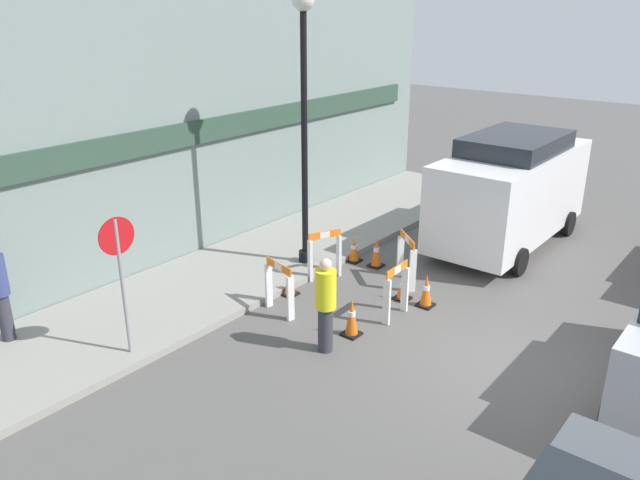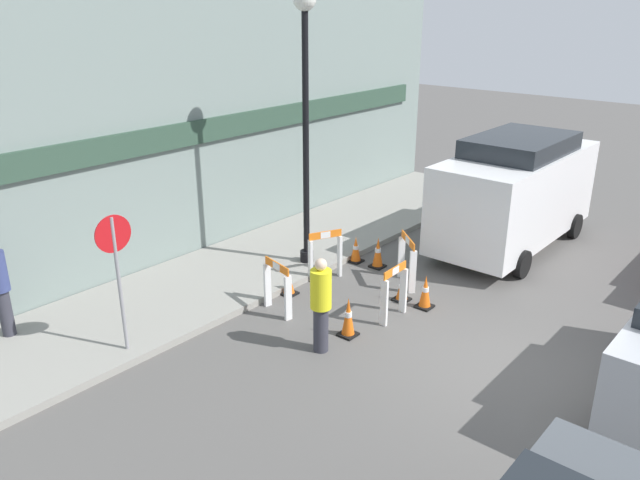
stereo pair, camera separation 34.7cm
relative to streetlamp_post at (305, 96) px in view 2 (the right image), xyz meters
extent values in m
plane|color=#565451|center=(-0.96, -5.05, -3.68)|extent=(60.00, 60.00, 0.00)
cube|color=gray|center=(-0.96, 0.89, -3.61)|extent=(18.00, 2.87, 0.13)
cube|color=gray|center=(-0.96, 2.40, -0.93)|extent=(18.00, 0.12, 5.50)
cube|color=#2D4738|center=(-0.96, 2.29, -0.88)|extent=(16.20, 0.10, 0.50)
cylinder|color=black|center=(0.00, 0.00, -3.43)|extent=(0.29, 0.29, 0.24)
cylinder|color=black|center=(0.00, 0.00, -0.97)|extent=(0.13, 0.13, 5.15)
cylinder|color=gray|center=(-4.64, -0.19, -2.41)|extent=(0.06, 0.06, 2.27)
cylinder|color=red|center=(-4.64, -0.19, -1.55)|extent=(0.60, 0.05, 0.60)
cube|color=white|center=(0.37, -2.45, -3.23)|extent=(0.14, 0.13, 0.89)
cube|color=white|center=(0.88, -1.86, -3.23)|extent=(0.14, 0.13, 0.89)
cube|color=orange|center=(0.63, -2.15, -2.71)|extent=(0.56, 0.66, 0.15)
cube|color=white|center=(0.63, -2.15, -2.71)|extent=(0.19, 0.21, 0.14)
cube|color=white|center=(0.09, -0.84, -3.23)|extent=(0.11, 0.14, 0.89)
cube|color=white|center=(-0.51, -0.56, -3.23)|extent=(0.11, 0.14, 0.89)
cube|color=orange|center=(-0.21, -0.70, -2.71)|extent=(0.66, 0.33, 0.15)
cube|color=white|center=(-0.21, -0.70, -2.71)|extent=(0.21, 0.12, 0.14)
cube|color=white|center=(-1.88, -0.68, -3.24)|extent=(0.14, 0.09, 0.86)
cube|color=white|center=(-2.03, -1.35, -3.24)|extent=(0.14, 0.09, 0.86)
cube|color=orange|center=(-1.96, -1.01, -2.74)|extent=(0.19, 0.74, 0.15)
cube|color=white|center=(-1.96, -1.01, -2.74)|extent=(0.08, 0.23, 0.14)
cube|color=white|center=(-1.09, -2.79, -3.24)|extent=(0.06, 0.13, 0.88)
cube|color=white|center=(-0.43, -2.77, -3.24)|extent=(0.06, 0.13, 0.88)
cube|color=orange|center=(-0.76, -2.78, -2.72)|extent=(0.71, 0.05, 0.15)
cube|color=white|center=(-0.76, -2.78, -2.72)|extent=(0.22, 0.04, 0.14)
cube|color=black|center=(0.98, -1.19, -3.66)|extent=(0.30, 0.30, 0.04)
cone|color=orange|center=(0.98, -1.19, -3.31)|extent=(0.23, 0.22, 0.65)
cylinder|color=white|center=(0.98, -1.19, -3.28)|extent=(0.13, 0.13, 0.09)
cube|color=black|center=(0.90, -0.65, -3.66)|extent=(0.30, 0.30, 0.04)
cone|color=orange|center=(0.90, -0.65, -3.36)|extent=(0.23, 0.22, 0.55)
cylinder|color=white|center=(0.90, -0.65, -3.33)|extent=(0.13, 0.13, 0.08)
cube|color=black|center=(-1.79, -2.54, -3.66)|extent=(0.30, 0.30, 0.04)
cone|color=orange|center=(-1.79, -2.54, -3.30)|extent=(0.23, 0.22, 0.68)
cylinder|color=white|center=(-1.79, -2.54, -3.26)|extent=(0.13, 0.13, 0.09)
cube|color=black|center=(-1.26, -0.65, -3.66)|extent=(0.30, 0.30, 0.04)
cone|color=orange|center=(-1.26, -0.65, -3.42)|extent=(0.22, 0.22, 0.42)
cylinder|color=white|center=(-1.26, -0.65, -3.40)|extent=(0.13, 0.13, 0.06)
cube|color=black|center=(-0.01, -2.99, -3.66)|extent=(0.30, 0.30, 0.04)
cone|color=orange|center=(-0.01, -2.99, -3.33)|extent=(0.22, 0.22, 0.61)
cylinder|color=white|center=(-0.01, -2.99, -3.30)|extent=(0.13, 0.13, 0.09)
cube|color=black|center=(-0.04, -2.49, -3.66)|extent=(0.30, 0.30, 0.04)
cone|color=orange|center=(-0.04, -2.49, -3.41)|extent=(0.23, 0.22, 0.45)
cylinder|color=white|center=(-0.04, -2.49, -3.39)|extent=(0.13, 0.13, 0.06)
cylinder|color=#33333D|center=(-2.46, -2.49, -3.28)|extent=(0.34, 0.34, 0.79)
cylinder|color=yellow|center=(-2.46, -2.49, -2.56)|extent=(0.48, 0.48, 0.66)
sphere|color=beige|center=(-2.46, -2.49, -2.13)|extent=(0.27, 0.27, 0.20)
cylinder|color=#33333D|center=(-5.67, 1.73, -3.13)|extent=(0.31, 0.31, 0.82)
cylinder|color=black|center=(-1.57, -6.73, -3.38)|extent=(0.60, 0.18, 0.60)
cube|color=white|center=(4.04, -2.84, -2.41)|extent=(4.98, 1.91, 1.93)
cube|color=#1E2328|center=(4.04, -2.84, -1.45)|extent=(2.74, 1.76, 0.80)
cylinder|color=black|center=(5.58, -1.88, -3.38)|extent=(0.60, 0.18, 0.60)
cylinder|color=black|center=(5.58, -3.80, -3.38)|extent=(0.60, 0.18, 0.60)
cylinder|color=black|center=(2.49, -1.88, -3.38)|extent=(0.60, 0.18, 0.60)
cylinder|color=black|center=(2.49, -3.80, -3.38)|extent=(0.60, 0.18, 0.60)
camera|label=1|loc=(-9.56, -8.06, 1.76)|focal=35.00mm
camera|label=2|loc=(-9.34, -8.33, 1.76)|focal=35.00mm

